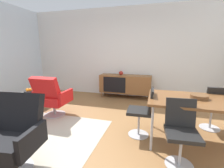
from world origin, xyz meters
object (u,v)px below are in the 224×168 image
Objects in this scene: lounge_chair_red at (52,96)px; armchair_black_shell at (12,134)px; wooden_bowl_on_table at (199,97)px; dining_chair_back_right at (214,106)px; vase_cobalt at (121,73)px; dining_table at (202,102)px; fruit_bowl at (29,91)px; side_table_round at (30,101)px; sideboard at (125,84)px; dining_chair_near_window at (143,110)px; dining_chair_front_left at (181,130)px.

lounge_chair_red and armchair_black_shell have the same top height.
wooden_bowl_on_table is 0.30× the size of dining_chair_back_right.
armchair_black_shell is at bearing -99.98° from vase_cobalt.
dining_table is 1.87× the size of dining_chair_back_right.
lounge_chair_red reaches higher than fruit_bowl.
vase_cobalt reaches higher than dining_table.
side_table_round is (-0.57, -0.05, -0.15)m from lounge_chair_red.
dining_table is 8.00× the size of fruit_bowl.
wooden_bowl_on_table reaches higher than sideboard.
wooden_bowl_on_table is 3.50m from side_table_round.
wooden_bowl_on_table is at bearing -127.20° from dining_chair_back_right.
wooden_bowl_on_table is 0.30× the size of dining_chair_near_window.
dining_table is at bearing -3.93° from side_table_round.
wooden_bowl_on_table is 0.71m from dining_chair_back_right.
side_table_round is at bearing -174.75° from lounge_chair_red.
dining_table is 1.87× the size of dining_chair_near_window.
wooden_bowl_on_table is at bearing 62.31° from dining_chair_front_left.
armchair_black_shell reaches higher than wooden_bowl_on_table.
lounge_chair_red is (-2.90, 0.25, -0.30)m from wooden_bowl_on_table.
dining_chair_front_left is 3.25m from fruit_bowl.
dining_chair_near_window is at bearing -155.86° from dining_chair_back_right.
vase_cobalt is at bearing 117.27° from dining_chair_front_left.
fruit_bowl is at bearing 176.06° from dining_table.
lounge_chair_red is at bearing 161.75° from dining_chair_front_left.
dining_chair_back_right is at bearing 24.14° from dining_chair_near_window.
sideboard reaches higher than side_table_round.
vase_cobalt reaches higher than fruit_bowl.
dining_table is at bearing 27.44° from armchair_black_shell.
side_table_round is at bearing -175.28° from dining_chair_back_right.
dining_chair_front_left reaches higher than side_table_round.
fruit_bowl is at bearing -131.70° from vase_cobalt.
side_table_round is (-3.50, 0.24, -0.38)m from dining_table.
lounge_chair_red reaches higher than dining_chair_near_window.
dining_chair_back_right is 1.65× the size of side_table_round.
wooden_bowl_on_table is 0.75m from dining_chair_front_left.
dining_chair_front_left is at bearing 18.43° from armchair_black_shell.
dining_chair_near_window is 2.07m from lounge_chair_red.
dining_table is at bearing 57.59° from dining_chair_front_left.
dining_chair_back_right is at bearing 4.71° from fruit_bowl.
dining_chair_near_window and dining_chair_back_right have the same top height.
side_table_round is (-3.47, 0.19, -0.45)m from wooden_bowl_on_table.
dining_chair_near_window is 1.93m from armchair_black_shell.
side_table_round is at bearing 165.74° from dining_chair_front_left.
armchair_black_shell reaches higher than dining_chair_back_right.
dining_table is 1.69× the size of armchair_black_shell.
wooden_bowl_on_table is 2.68m from armchair_black_shell.
armchair_black_shell reaches higher than dining_chair_front_left.
vase_cobalt is 2.37m from dining_chair_near_window.
wooden_bowl_on_table is at bearing 2.90° from dining_chair_near_window.
lounge_chair_red is (-1.31, -1.89, 0.03)m from sideboard.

